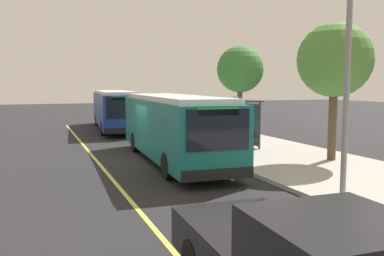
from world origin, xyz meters
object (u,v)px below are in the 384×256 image
(transit_bus_second, at_px, (115,108))
(route_sign_post, at_px, (236,118))
(waiting_bench, at_px, (242,137))
(transit_bus_main, at_px, (174,126))

(transit_bus_second, distance_m, route_sign_post, 15.40)
(waiting_bench, xyz_separation_m, route_sign_post, (3.10, -1.95, 1.32))
(transit_bus_main, relative_size, waiting_bench, 6.77)
(waiting_bench, height_order, route_sign_post, route_sign_post)
(transit_bus_main, relative_size, route_sign_post, 3.87)
(transit_bus_second, distance_m, waiting_bench, 12.93)
(route_sign_post, bearing_deg, transit_bus_main, -109.99)
(waiting_bench, relative_size, route_sign_post, 0.57)
(waiting_bench, bearing_deg, transit_bus_second, -159.51)
(transit_bus_second, bearing_deg, route_sign_post, 9.57)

